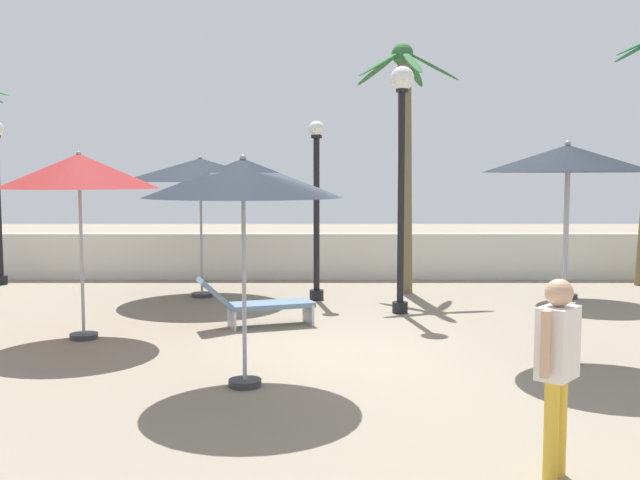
% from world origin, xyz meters
% --- Properties ---
extents(ground_plane, '(56.00, 56.00, 0.00)m').
position_xyz_m(ground_plane, '(0.00, 0.00, 0.00)').
color(ground_plane, gray).
extents(boundary_wall, '(25.20, 0.30, 1.09)m').
position_xyz_m(boundary_wall, '(0.00, 8.02, 0.55)').
color(boundary_wall, silver).
rests_on(boundary_wall, ground_plane).
extents(patio_umbrella_0, '(2.22, 2.22, 2.77)m').
position_xyz_m(patio_umbrella_0, '(4.95, 5.32, 2.45)').
color(patio_umbrella_0, '#333338').
rests_on(patio_umbrella_0, ground_plane).
extents(patio_umbrella_1, '(2.30, 2.30, 2.71)m').
position_xyz_m(patio_umbrella_1, '(-0.91, -0.88, 2.42)').
color(patio_umbrella_1, '#333338').
rests_on(patio_umbrella_1, ground_plane).
extents(patio_umbrella_2, '(2.35, 2.35, 2.83)m').
position_xyz_m(patio_umbrella_2, '(-3.61, 1.62, 2.52)').
color(patio_umbrella_2, '#333338').
rests_on(patio_umbrella_2, ground_plane).
extents(patio_umbrella_3, '(3.17, 3.17, 2.86)m').
position_xyz_m(patio_umbrella_3, '(-2.44, 5.46, 2.57)').
color(patio_umbrella_3, '#333338').
rests_on(patio_umbrella_3, ground_plane).
extents(patio_umbrella_4, '(2.17, 2.17, 2.92)m').
position_xyz_m(patio_umbrella_4, '(3.18, 0.24, 2.66)').
color(patio_umbrella_4, '#333338').
rests_on(patio_umbrella_4, ground_plane).
extents(palm_tree_1, '(2.19, 2.27, 5.18)m').
position_xyz_m(palm_tree_1, '(1.72, 5.97, 3.18)').
color(palm_tree_1, brown).
rests_on(palm_tree_1, ground_plane).
extents(lamp_post_1, '(0.31, 0.31, 3.54)m').
position_xyz_m(lamp_post_1, '(-0.10, 5.10, 1.97)').
color(lamp_post_1, black).
rests_on(lamp_post_1, ground_plane).
extents(lamp_post_3, '(0.42, 0.42, 4.38)m').
position_xyz_m(lamp_post_3, '(1.42, 3.70, 2.92)').
color(lamp_post_3, black).
rests_on(lamp_post_3, ground_plane).
extents(lounge_chair_1, '(1.96, 1.11, 0.84)m').
position_xyz_m(lounge_chair_1, '(-1.08, 2.50, 0.39)').
color(lounge_chair_1, '#B7B7BC').
rests_on(lounge_chair_1, ground_plane).
extents(guest_0, '(0.42, 0.44, 1.65)m').
position_xyz_m(guest_0, '(1.89, -3.49, 0.99)').
color(guest_0, gold).
rests_on(guest_0, ground_plane).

